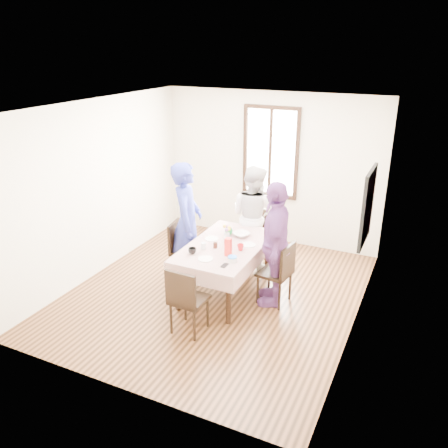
{
  "coord_description": "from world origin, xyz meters",
  "views": [
    {
      "loc": [
        2.65,
        -5.34,
        3.46
      ],
      "look_at": [
        0.12,
        0.04,
        1.1
      ],
      "focal_mm": 36.86,
      "sensor_mm": 36.0,
      "label": 1
    }
  ],
  "objects_px": {
    "chair_left": "(186,251)",
    "chair_near": "(189,299)",
    "person_right": "(275,244)",
    "chair_far": "(253,237)",
    "person_far": "(253,216)",
    "dining_table": "(225,269)",
    "chair_right": "(275,273)",
    "person_left": "(186,223)"
  },
  "relations": [
    {
      "from": "person_left",
      "to": "chair_left",
      "type": "bearing_deg",
      "value": 68.33
    },
    {
      "from": "chair_far",
      "to": "chair_near",
      "type": "height_order",
      "value": "same"
    },
    {
      "from": "person_left",
      "to": "person_far",
      "type": "bearing_deg",
      "value": -59.83
    },
    {
      "from": "chair_left",
      "to": "dining_table",
      "type": "bearing_deg",
      "value": 70.97
    },
    {
      "from": "chair_near",
      "to": "chair_left",
      "type": "bearing_deg",
      "value": 122.99
    },
    {
      "from": "chair_far",
      "to": "chair_left",
      "type": "bearing_deg",
      "value": 47.12
    },
    {
      "from": "chair_right",
      "to": "person_left",
      "type": "distance_m",
      "value": 1.54
    },
    {
      "from": "chair_near",
      "to": "person_far",
      "type": "bearing_deg",
      "value": 92.01
    },
    {
      "from": "dining_table",
      "to": "person_far",
      "type": "xyz_separation_m",
      "value": [
        0.0,
        1.06,
        0.46
      ]
    },
    {
      "from": "chair_far",
      "to": "chair_near",
      "type": "distance_m",
      "value": 2.16
    },
    {
      "from": "person_left",
      "to": "person_right",
      "type": "distance_m",
      "value": 1.44
    },
    {
      "from": "chair_right",
      "to": "chair_left",
      "type": "bearing_deg",
      "value": 93.68
    },
    {
      "from": "dining_table",
      "to": "chair_left",
      "type": "bearing_deg",
      "value": 168.7
    },
    {
      "from": "dining_table",
      "to": "chair_right",
      "type": "xyz_separation_m",
      "value": [
        0.74,
        0.05,
        0.08
      ]
    },
    {
      "from": "chair_far",
      "to": "person_left",
      "type": "distance_m",
      "value": 1.27
    },
    {
      "from": "chair_far",
      "to": "chair_near",
      "type": "bearing_deg",
      "value": 85.43
    },
    {
      "from": "chair_right",
      "to": "person_far",
      "type": "bearing_deg",
      "value": 43.57
    },
    {
      "from": "person_left",
      "to": "person_right",
      "type": "relative_size",
      "value": 1.04
    },
    {
      "from": "chair_right",
      "to": "person_right",
      "type": "xyz_separation_m",
      "value": [
        -0.02,
        -0.0,
        0.44
      ]
    },
    {
      "from": "chair_left",
      "to": "chair_far",
      "type": "distance_m",
      "value": 1.19
    },
    {
      "from": "chair_far",
      "to": "person_far",
      "type": "distance_m",
      "value": 0.38
    },
    {
      "from": "chair_far",
      "to": "person_left",
      "type": "bearing_deg",
      "value": 47.87
    },
    {
      "from": "person_left",
      "to": "person_far",
      "type": "height_order",
      "value": "person_left"
    },
    {
      "from": "dining_table",
      "to": "person_right",
      "type": "distance_m",
      "value": 0.89
    },
    {
      "from": "chair_left",
      "to": "chair_near",
      "type": "distance_m",
      "value": 1.43
    },
    {
      "from": "person_right",
      "to": "chair_left",
      "type": "bearing_deg",
      "value": -109.98
    },
    {
      "from": "person_far",
      "to": "chair_near",
      "type": "bearing_deg",
      "value": 107.32
    },
    {
      "from": "chair_near",
      "to": "person_left",
      "type": "height_order",
      "value": "person_left"
    },
    {
      "from": "chair_far",
      "to": "person_left",
      "type": "relative_size",
      "value": 0.49
    },
    {
      "from": "chair_far",
      "to": "person_right",
      "type": "distance_m",
      "value": 1.33
    },
    {
      "from": "chair_far",
      "to": "person_far",
      "type": "relative_size",
      "value": 0.54
    },
    {
      "from": "chair_left",
      "to": "chair_right",
      "type": "distance_m",
      "value": 1.48
    },
    {
      "from": "chair_right",
      "to": "person_right",
      "type": "distance_m",
      "value": 0.44
    },
    {
      "from": "dining_table",
      "to": "chair_far",
      "type": "bearing_deg",
      "value": 90.0
    },
    {
      "from": "chair_far",
      "to": "person_right",
      "type": "xyz_separation_m",
      "value": [
        0.72,
        -1.03,
        0.44
      ]
    },
    {
      "from": "chair_near",
      "to": "dining_table",
      "type": "bearing_deg",
      "value": 92.01
    },
    {
      "from": "chair_left",
      "to": "person_right",
      "type": "distance_m",
      "value": 1.52
    },
    {
      "from": "dining_table",
      "to": "chair_near",
      "type": "height_order",
      "value": "chair_near"
    },
    {
      "from": "chair_left",
      "to": "chair_near",
      "type": "xyz_separation_m",
      "value": [
        0.74,
        -1.23,
        0.0
      ]
    },
    {
      "from": "chair_left",
      "to": "person_far",
      "type": "height_order",
      "value": "person_far"
    },
    {
      "from": "dining_table",
      "to": "chair_near",
      "type": "xyz_separation_m",
      "value": [
        0.0,
        -1.08,
        0.08
      ]
    },
    {
      "from": "chair_near",
      "to": "person_far",
      "type": "relative_size",
      "value": 0.54
    }
  ]
}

